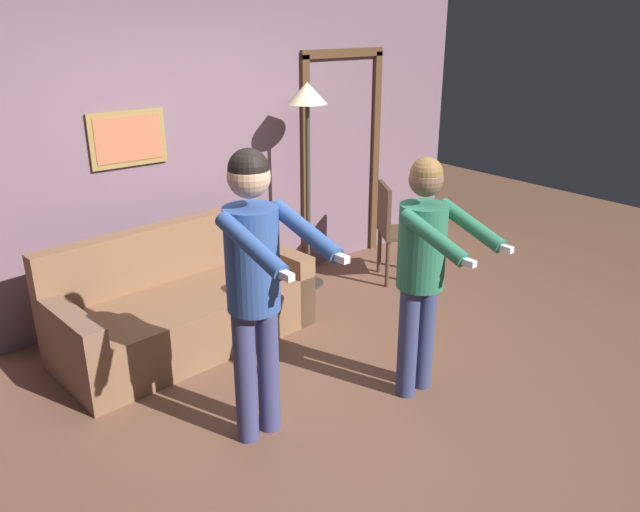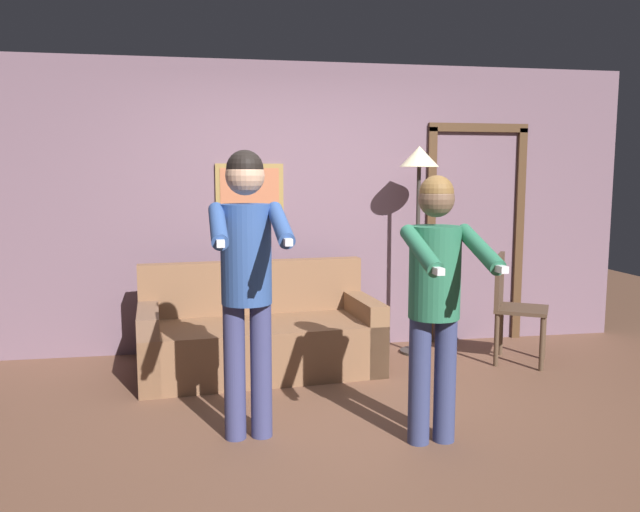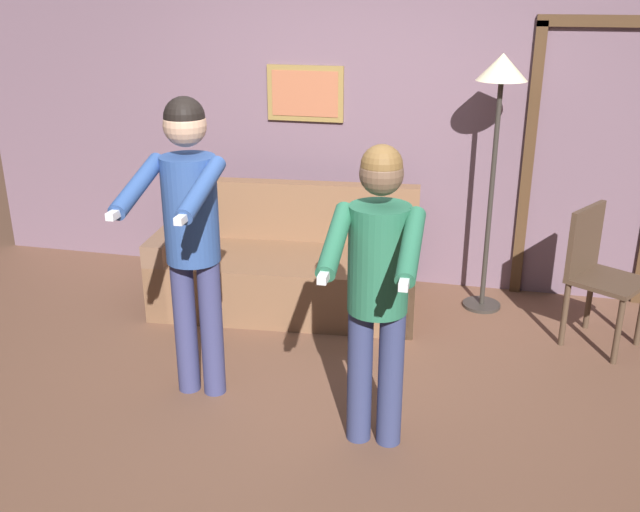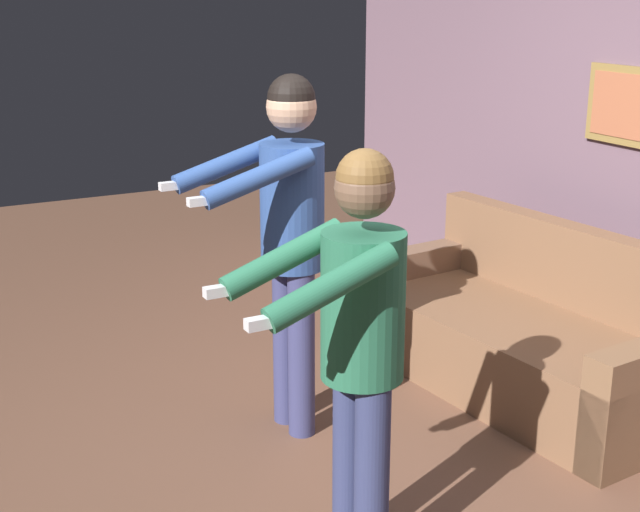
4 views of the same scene
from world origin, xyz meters
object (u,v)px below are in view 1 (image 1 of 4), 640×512
at_px(dining_chair_distant, 394,227).
at_px(couch, 182,309).
at_px(person_standing_right, 424,259).
at_px(torchiere_lamp, 307,117).
at_px(person_standing_left, 255,272).

bearing_deg(dining_chair_distant, couch, 177.15).
bearing_deg(person_standing_right, couch, 119.94).
bearing_deg(torchiere_lamp, person_standing_left, -134.62).
distance_m(person_standing_left, person_standing_right, 1.11).
bearing_deg(person_standing_right, dining_chair_distant, 50.09).
relative_size(torchiere_lamp, person_standing_right, 1.16).
height_order(person_standing_right, dining_chair_distant, person_standing_right).
relative_size(person_standing_right, dining_chair_distant, 1.71).
relative_size(couch, torchiere_lamp, 1.07).
height_order(couch, person_standing_right, person_standing_right).
bearing_deg(person_standing_left, couch, 82.85).
bearing_deg(dining_chair_distant, torchiere_lamp, 150.75).
height_order(torchiere_lamp, person_standing_right, torchiere_lamp).
xyz_separation_m(person_standing_right, dining_chair_distant, (1.23, 1.47, -0.42)).
relative_size(couch, dining_chair_distant, 2.12).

